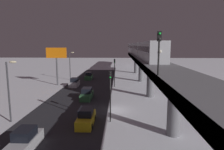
{
  "coord_description": "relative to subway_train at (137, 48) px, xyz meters",
  "views": [
    {
      "loc": [
        -0.7,
        27.87,
        9.49
      ],
      "look_at": [
        1.24,
        -23.31,
        1.68
      ],
      "focal_mm": 31.54,
      "sensor_mm": 36.0,
      "label": 1
    }
  ],
  "objects": [
    {
      "name": "sedan_white",
      "position": [
        16.14,
        20.71,
        -7.71
      ],
      "size": [
        1.8,
        4.04,
        1.97
      ],
      "color": "silver",
      "rests_on": "ground_plane"
    },
    {
      "name": "sedan_yellow",
      "position": [
        9.74,
        42.5,
        -7.72
      ],
      "size": [
        1.91,
        4.71,
        1.97
      ],
      "rotation": [
        0.0,
        0.0,
        3.14
      ],
      "color": "gold",
      "rests_on": "ground_plane"
    },
    {
      "name": "commercial_billboard",
      "position": [
        20.54,
        19.36,
        -1.68
      ],
      "size": [
        4.8,
        0.36,
        8.9
      ],
      "color": "#4C4C51",
      "rests_on": "ground_plane"
    },
    {
      "name": "traffic_light_mid",
      "position": [
        6.84,
        20.94,
        -4.31
      ],
      "size": [
        0.32,
        0.44,
        6.4
      ],
      "color": "#2D2D2D",
      "rests_on": "ground_plane"
    },
    {
      "name": "sedan_silver",
      "position": [
        14.34,
        48.53,
        -7.71
      ],
      "size": [
        1.8,
        4.32,
        1.97
      ],
      "color": "#B2B2B7",
      "rests_on": "ground_plane"
    },
    {
      "name": "sedan_green_3",
      "position": [
        14.34,
        10.7,
        -7.71
      ],
      "size": [
        1.8,
        4.78,
        1.97
      ],
      "color": "#2D6038",
      "rests_on": "ground_plane"
    },
    {
      "name": "ground_plane",
      "position": [
        6.44,
        37.22,
        -8.51
      ],
      "size": [
        240.0,
        240.0,
        0.0
      ],
      "primitive_type": "plane",
      "color": "white"
    },
    {
      "name": "elevated_railway",
      "position": [
        0.09,
        37.22,
        -2.68
      ],
      "size": [
        5.0,
        94.55,
        6.73
      ],
      "color": "slate",
      "rests_on": "ground_plane"
    },
    {
      "name": "sedan_green_2",
      "position": [
        11.54,
        31.16,
        -7.71
      ],
      "size": [
        1.8,
        4.76,
        1.97
      ],
      "rotation": [
        0.0,
        0.0,
        3.14
      ],
      "color": "#2D6038",
      "rests_on": "ground_plane"
    },
    {
      "name": "subway_train",
      "position": [
        0.0,
        0.0,
        0.0
      ],
      "size": [
        2.94,
        74.07,
        3.4
      ],
      "color": "#B7BABF",
      "rests_on": "elevated_railway"
    },
    {
      "name": "traffic_light_near",
      "position": [
        6.84,
        41.72,
        -4.31
      ],
      "size": [
        0.32,
        0.44,
        6.4
      ],
      "color": "#2D2D2D",
      "rests_on": "ground_plane"
    },
    {
      "name": "street_lamp_far",
      "position": [
        19.01,
        12.22,
        -3.69
      ],
      "size": [
        1.35,
        0.44,
        7.65
      ],
      "color": "#38383D",
      "rests_on": "ground_plane"
    },
    {
      "name": "street_lamp_near",
      "position": [
        19.01,
        42.22,
        -3.69
      ],
      "size": [
        1.35,
        0.44,
        7.65
      ],
      "color": "#38383D",
      "rests_on": "ground_plane"
    },
    {
      "name": "rail_signal",
      "position": [
        2.17,
        46.98,
        0.95
      ],
      "size": [
        0.36,
        0.41,
        4.0
      ],
      "color": "black",
      "rests_on": "elevated_railway"
    },
    {
      "name": "avenue_asphalt",
      "position": [
        12.94,
        37.22,
        -8.5
      ],
      "size": [
        11.0,
        94.55,
        0.01
      ],
      "primitive_type": "cube",
      "color": "#28282D",
      "rests_on": "ground_plane"
    }
  ]
}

